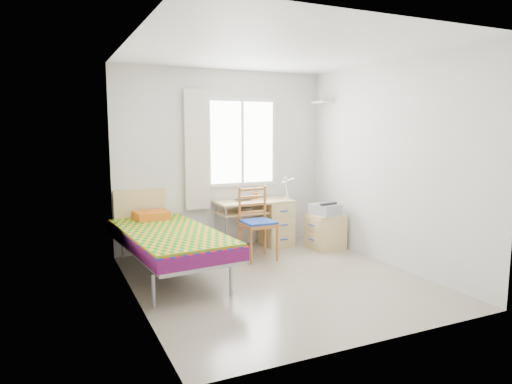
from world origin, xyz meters
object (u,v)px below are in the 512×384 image
desk (272,220)px  printer (325,209)px  bed (168,237)px  chair (257,219)px  cabinet (325,231)px

desk → printer: size_ratio=2.56×
bed → desk: (1.75, 0.66, -0.07)m
chair → desk: bearing=45.6°
bed → chair: bearing=0.2°
printer → desk: bearing=127.5°
desk → cabinet: size_ratio=2.21×
cabinet → desk: bearing=139.9°
chair → bed: bearing=-176.4°
bed → chair: 1.26m
chair → cabinet: bearing=0.4°
chair → printer: 1.10m
cabinet → printer: printer is taller
bed → cabinet: size_ratio=4.37×
chair → printer: bearing=-0.7°
desk → cabinet: 0.82m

